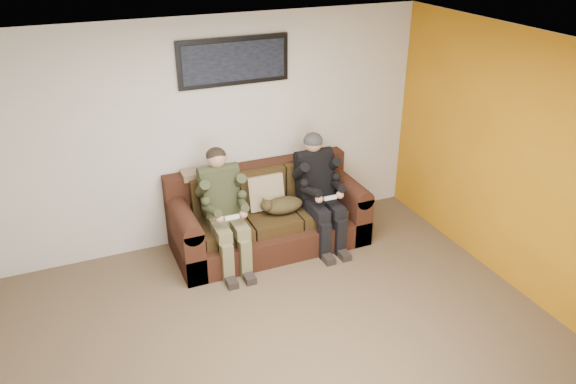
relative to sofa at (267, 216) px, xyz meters
name	(u,v)px	position (x,y,z in m)	size (l,w,h in m)	color
floor	(296,349)	(-0.43, -1.83, -0.34)	(5.00, 5.00, 0.00)	brown
ceiling	(299,62)	(-0.43, -1.83, 2.26)	(5.00, 5.00, 0.00)	silver
wall_back	(217,133)	(-0.43, 0.42, 0.96)	(5.00, 5.00, 0.00)	beige
wall_right	(535,173)	(2.07, -1.83, 0.96)	(4.50, 4.50, 0.00)	beige
accent_wall_right	(535,173)	(2.06, -1.83, 0.96)	(4.50, 4.50, 0.00)	#BC7812
sofa	(267,216)	(0.00, 0.00, 0.00)	(2.22, 0.96, 0.91)	#361A10
throw_pillow	(265,192)	(0.00, 0.04, 0.30)	(0.42, 0.12, 0.40)	#9D8B66
throw_blanket	(202,173)	(-0.67, 0.28, 0.56)	(0.45, 0.22, 0.08)	tan
person_left	(223,203)	(-0.57, -0.19, 0.39)	(0.51, 0.87, 1.30)	#6D6744
person_right	(318,184)	(0.57, -0.19, 0.39)	(0.51, 0.86, 1.31)	black
cat	(282,205)	(0.13, -0.16, 0.20)	(0.66, 0.26, 0.24)	#4E3F1E
framed_poster	(234,61)	(-0.20, 0.39, 1.76)	(1.25, 0.05, 0.52)	black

